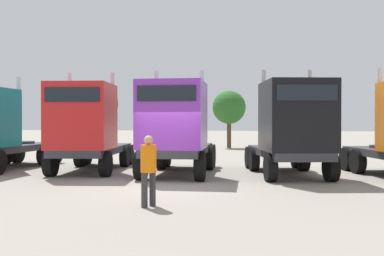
{
  "coord_description": "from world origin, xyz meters",
  "views": [
    {
      "loc": [
        3.72,
        -13.26,
        2.12
      ],
      "look_at": [
        0.2,
        3.84,
        1.91
      ],
      "focal_mm": 39.1,
      "sensor_mm": 36.0,
      "label": 1
    }
  ],
  "objects_px": {
    "semi_truck_purple": "(176,127)",
    "visitor_in_hivis": "(149,165)",
    "semi_truck_black": "(293,127)",
    "semi_truck_red": "(86,127)"
  },
  "relations": [
    {
      "from": "semi_truck_purple",
      "to": "visitor_in_hivis",
      "type": "distance_m",
      "value": 6.02
    },
    {
      "from": "semi_truck_black",
      "to": "semi_truck_red",
      "type": "bearing_deg",
      "value": -101.44
    },
    {
      "from": "semi_truck_black",
      "to": "visitor_in_hivis",
      "type": "relative_size",
      "value": 3.39
    },
    {
      "from": "semi_truck_red",
      "to": "semi_truck_black",
      "type": "bearing_deg",
      "value": 82.44
    },
    {
      "from": "semi_truck_red",
      "to": "visitor_in_hivis",
      "type": "height_order",
      "value": "semi_truck_red"
    },
    {
      "from": "semi_truck_red",
      "to": "semi_truck_black",
      "type": "xyz_separation_m",
      "value": [
        8.47,
        0.26,
        0.02
      ]
    },
    {
      "from": "semi_truck_red",
      "to": "semi_truck_purple",
      "type": "relative_size",
      "value": 1.03
    },
    {
      "from": "semi_truck_black",
      "to": "visitor_in_hivis",
      "type": "height_order",
      "value": "semi_truck_black"
    },
    {
      "from": "semi_truck_purple",
      "to": "semi_truck_red",
      "type": "bearing_deg",
      "value": -98.6
    },
    {
      "from": "visitor_in_hivis",
      "to": "semi_truck_purple",
      "type": "bearing_deg",
      "value": -53.56
    }
  ]
}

